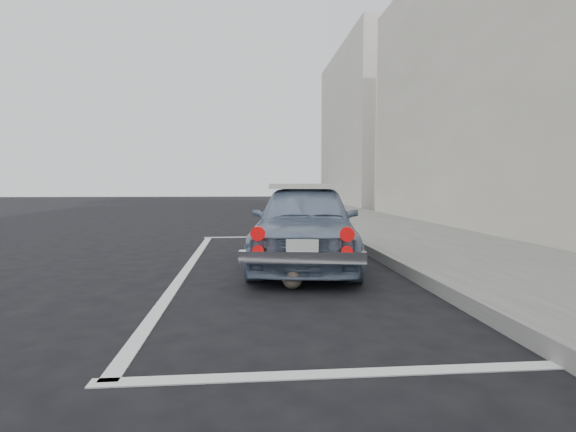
% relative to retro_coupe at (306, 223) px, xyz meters
% --- Properties ---
extents(ground, '(80.00, 80.00, 0.00)m').
position_rel_retro_coupe_xyz_m(ground, '(-0.71, -3.12, -0.59)').
color(ground, black).
rests_on(ground, ground).
extents(sidewalk, '(2.80, 40.00, 0.15)m').
position_rel_retro_coupe_xyz_m(sidewalk, '(2.49, -1.12, -0.51)').
color(sidewalk, slate).
rests_on(sidewalk, ground).
extents(building_far, '(3.50, 10.00, 8.00)m').
position_rel_retro_coupe_xyz_m(building_far, '(5.64, 16.88, 3.41)').
color(building_far, beige).
rests_on(building_far, ground).
extents(pline_rear, '(3.00, 0.12, 0.01)m').
position_rel_retro_coupe_xyz_m(pline_rear, '(-0.21, -3.62, -0.58)').
color(pline_rear, silver).
rests_on(pline_rear, ground).
extents(pline_front, '(3.00, 0.12, 0.01)m').
position_rel_retro_coupe_xyz_m(pline_front, '(-0.21, 3.38, -0.58)').
color(pline_front, silver).
rests_on(pline_front, ground).
extents(pline_side, '(0.12, 7.00, 0.01)m').
position_rel_retro_coupe_xyz_m(pline_side, '(-1.61, -0.12, -0.58)').
color(pline_side, silver).
rests_on(pline_side, ground).
extents(retro_coupe, '(1.87, 3.58, 1.16)m').
position_rel_retro_coupe_xyz_m(retro_coupe, '(0.00, 0.00, 0.00)').
color(retro_coupe, '#7488A4').
rests_on(retro_coupe, ground).
extents(cat, '(0.22, 0.49, 0.26)m').
position_rel_retro_coupe_xyz_m(cat, '(-0.33, -1.41, -0.47)').
color(cat, brown).
rests_on(cat, ground).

